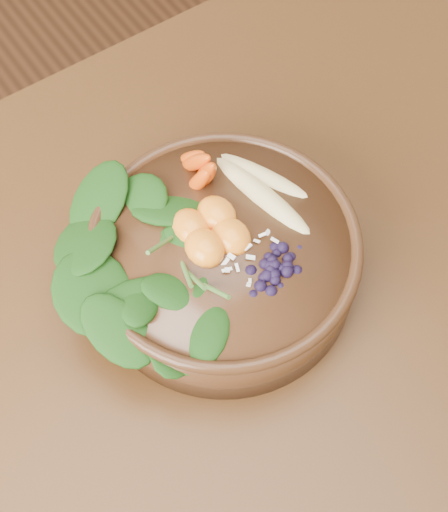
{
  "coord_description": "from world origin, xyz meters",
  "views": [
    {
      "loc": [
        -0.26,
        -0.35,
        1.57
      ],
      "look_at": [
        -0.01,
        0.01,
        0.8
      ],
      "focal_mm": 50.0,
      "sensor_mm": 36.0,
      "label": 1
    }
  ],
  "objects_px": {
    "stoneware_bowl": "(224,260)",
    "dining_table": "(234,307)",
    "kale_heap": "(150,235)",
    "blueberry_pile": "(276,257)",
    "mandarin_cluster": "(210,224)",
    "carrot_cluster": "(189,152)",
    "banana_halves": "(263,178)"
  },
  "relations": [
    {
      "from": "banana_halves",
      "to": "blueberry_pile",
      "type": "xyz_separation_m",
      "value": [
        -0.06,
        -0.1,
        0.01
      ]
    },
    {
      "from": "kale_heap",
      "to": "blueberry_pile",
      "type": "height_order",
      "value": "kale_heap"
    },
    {
      "from": "banana_halves",
      "to": "dining_table",
      "type": "bearing_deg",
      "value": -169.74
    },
    {
      "from": "dining_table",
      "to": "mandarin_cluster",
      "type": "height_order",
      "value": "mandarin_cluster"
    },
    {
      "from": "stoneware_bowl",
      "to": "dining_table",
      "type": "bearing_deg",
      "value": -33.19
    },
    {
      "from": "carrot_cluster",
      "to": "mandarin_cluster",
      "type": "relative_size",
      "value": 0.87
    },
    {
      "from": "carrot_cluster",
      "to": "blueberry_pile",
      "type": "relative_size",
      "value": 0.6
    },
    {
      "from": "banana_halves",
      "to": "mandarin_cluster",
      "type": "xyz_separation_m",
      "value": [
        -0.09,
        -0.02,
        0.0
      ]
    },
    {
      "from": "mandarin_cluster",
      "to": "dining_table",
      "type": "bearing_deg",
      "value": -58.21
    },
    {
      "from": "stoneware_bowl",
      "to": "mandarin_cluster",
      "type": "relative_size",
      "value": 3.15
    },
    {
      "from": "carrot_cluster",
      "to": "dining_table",
      "type": "bearing_deg",
      "value": -117.17
    },
    {
      "from": "carrot_cluster",
      "to": "banana_halves",
      "type": "xyz_separation_m",
      "value": [
        0.06,
        -0.07,
        -0.03
      ]
    },
    {
      "from": "mandarin_cluster",
      "to": "blueberry_pile",
      "type": "xyz_separation_m",
      "value": [
        0.03,
        -0.08,
        0.0
      ]
    },
    {
      "from": "mandarin_cluster",
      "to": "stoneware_bowl",
      "type": "bearing_deg",
      "value": -74.54
    },
    {
      "from": "dining_table",
      "to": "banana_halves",
      "type": "height_order",
      "value": "banana_halves"
    },
    {
      "from": "dining_table",
      "to": "kale_heap",
      "type": "xyz_separation_m",
      "value": [
        -0.08,
        0.05,
        0.21
      ]
    },
    {
      "from": "kale_heap",
      "to": "blueberry_pile",
      "type": "xyz_separation_m",
      "value": [
        0.1,
        -0.11,
        -0.0
      ]
    },
    {
      "from": "mandarin_cluster",
      "to": "blueberry_pile",
      "type": "distance_m",
      "value": 0.09
    },
    {
      "from": "stoneware_bowl",
      "to": "banana_halves",
      "type": "bearing_deg",
      "value": 24.54
    },
    {
      "from": "banana_halves",
      "to": "carrot_cluster",
      "type": "bearing_deg",
      "value": 113.06
    },
    {
      "from": "stoneware_bowl",
      "to": "carrot_cluster",
      "type": "relative_size",
      "value": 3.62
    },
    {
      "from": "kale_heap",
      "to": "banana_halves",
      "type": "relative_size",
      "value": 1.12
    },
    {
      "from": "banana_halves",
      "to": "mandarin_cluster",
      "type": "relative_size",
      "value": 1.85
    },
    {
      "from": "kale_heap",
      "to": "carrot_cluster",
      "type": "distance_m",
      "value": 0.11
    },
    {
      "from": "kale_heap",
      "to": "carrot_cluster",
      "type": "xyz_separation_m",
      "value": [
        0.1,
        0.06,
        0.02
      ]
    },
    {
      "from": "stoneware_bowl",
      "to": "kale_heap",
      "type": "distance_m",
      "value": 0.11
    },
    {
      "from": "dining_table",
      "to": "mandarin_cluster",
      "type": "relative_size",
      "value": 15.23
    },
    {
      "from": "dining_table",
      "to": "stoneware_bowl",
      "type": "bearing_deg",
      "value": 146.81
    },
    {
      "from": "blueberry_pile",
      "to": "kale_heap",
      "type": "bearing_deg",
      "value": 133.6
    },
    {
      "from": "dining_table",
      "to": "carrot_cluster",
      "type": "height_order",
      "value": "carrot_cluster"
    },
    {
      "from": "kale_heap",
      "to": "dining_table",
      "type": "bearing_deg",
      "value": -31.59
    },
    {
      "from": "mandarin_cluster",
      "to": "banana_halves",
      "type": "bearing_deg",
      "value": 12.05
    }
  ]
}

